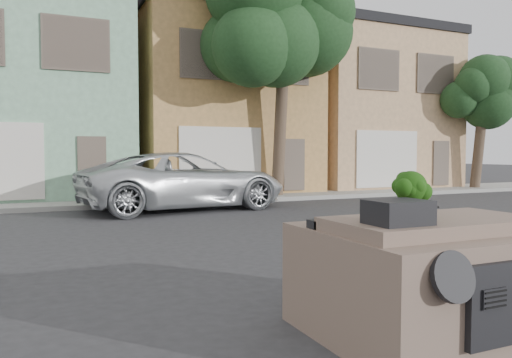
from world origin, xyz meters
TOP-DOWN VIEW (x-y plane):
  - ground_plane at (0.00, 0.00)m, footprint 120.00×120.00m
  - sidewalk at (0.00, 10.50)m, footprint 40.00×3.00m
  - townhouse_mint at (-3.50, 14.50)m, footprint 7.20×8.20m
  - townhouse_tan at (4.00, 14.50)m, footprint 7.20×8.20m
  - townhouse_beige at (11.50, 14.50)m, footprint 7.20×8.20m
  - silver_pickup at (0.86, 7.97)m, footprint 6.52×3.62m
  - tree_near at (5.00, 9.80)m, footprint 4.40×4.00m
  - tree_far at (15.00, 9.80)m, footprint 3.20×3.00m
  - car_dashboard at (0.00, -3.00)m, footprint 2.00×1.80m
  - instrument_hump at (-0.58, -3.35)m, footprint 0.48×0.38m
  - wiper_arm at (0.28, -2.62)m, footprint 0.69×0.15m
  - broccoli at (-0.16, -3.02)m, footprint 0.49×0.49m

SIDE VIEW (x-z plane):
  - ground_plane at x=0.00m, z-range 0.00..0.00m
  - silver_pickup at x=0.86m, z-range -0.86..0.86m
  - sidewalk at x=0.00m, z-range 0.00..0.15m
  - car_dashboard at x=0.00m, z-range 0.00..1.12m
  - wiper_arm at x=0.28m, z-range 1.12..1.14m
  - instrument_hump at x=-0.58m, z-range 1.12..1.32m
  - broccoli at x=-0.16m, z-range 1.12..1.55m
  - tree_far at x=15.00m, z-range 0.00..6.00m
  - townhouse_mint at x=-3.50m, z-range 0.00..7.55m
  - townhouse_tan at x=4.00m, z-range 0.00..7.55m
  - townhouse_beige at x=11.50m, z-range 0.00..7.55m
  - tree_near at x=5.00m, z-range 0.00..8.50m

